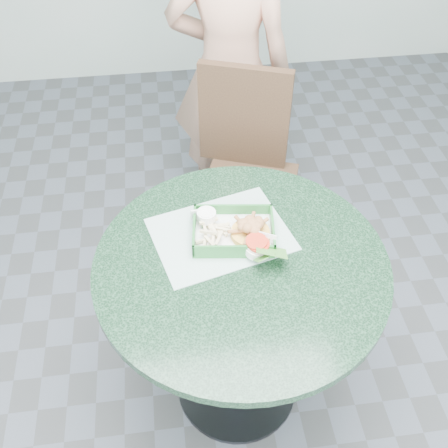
{
  "coord_description": "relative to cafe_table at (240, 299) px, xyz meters",
  "views": [
    {
      "loc": [
        -0.18,
        -0.98,
        1.95
      ],
      "look_at": [
        -0.04,
        0.1,
        0.83
      ],
      "focal_mm": 42.0,
      "sensor_mm": 36.0,
      "label": 1
    }
  ],
  "objects": [
    {
      "name": "floor",
      "position": [
        0.0,
        0.0,
        -0.58
      ],
      "size": [
        4.0,
        5.0,
        0.02
      ],
      "primitive_type": "cube",
      "color": "#303335",
      "rests_on": "ground"
    },
    {
      "name": "cafe_table",
      "position": [
        0.0,
        0.0,
        0.0
      ],
      "size": [
        0.88,
        0.88,
        0.75
      ],
      "color": "#292B30",
      "rests_on": "floor"
    },
    {
      "name": "dining_chair",
      "position": [
        0.14,
        0.74,
        -0.05
      ],
      "size": [
        0.38,
        0.38,
        0.93
      ],
      "rotation": [
        0.0,
        0.0,
        -0.35
      ],
      "color": "#382319",
      "rests_on": "floor"
    },
    {
      "name": "diner_person",
      "position": [
        0.12,
        1.11,
        0.19
      ],
      "size": [
        0.63,
        0.49,
        1.53
      ],
      "primitive_type": "imported",
      "rotation": [
        0.0,
        0.0,
        2.91
      ],
      "color": "tan",
      "rests_on": "floor"
    },
    {
      "name": "placemat",
      "position": [
        -0.05,
        0.11,
        0.17
      ],
      "size": [
        0.47,
        0.4,
        0.0
      ],
      "primitive_type": "cube",
      "rotation": [
        0.0,
        0.0,
        0.26
      ],
      "color": "#97B6B0",
      "rests_on": "cafe_table"
    },
    {
      "name": "food_basket",
      "position": [
        -0.01,
        0.1,
        0.19
      ],
      "size": [
        0.24,
        0.18,
        0.05
      ],
      "rotation": [
        0.0,
        0.0,
        -0.12
      ],
      "color": "#246F2E",
      "rests_on": "placemat"
    },
    {
      "name": "crab_sandwich",
      "position": [
        0.04,
        0.09,
        0.22
      ],
      "size": [
        0.12,
        0.12,
        0.07
      ],
      "rotation": [
        0.0,
        0.0,
        -0.08
      ],
      "color": "gold",
      "rests_on": "food_basket"
    },
    {
      "name": "fries_pile",
      "position": [
        -0.07,
        0.09,
        0.21
      ],
      "size": [
        0.11,
        0.12,
        0.04
      ],
      "primitive_type": null,
      "rotation": [
        0.0,
        0.0,
        -0.08
      ],
      "color": "beige",
      "rests_on": "food_basket"
    },
    {
      "name": "sauce_ramekin",
      "position": [
        -0.09,
        0.14,
        0.22
      ],
      "size": [
        0.06,
        0.06,
        0.03
      ],
      "rotation": [
        0.0,
        0.0,
        -0.24
      ],
      "color": "white",
      "rests_on": "food_basket"
    },
    {
      "name": "garnish_cup",
      "position": [
        0.07,
        0.02,
        0.21
      ],
      "size": [
        0.11,
        0.11,
        0.04
      ],
      "rotation": [
        0.0,
        0.0,
        0.27
      ],
      "color": "white",
      "rests_on": "food_basket"
    }
  ]
}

